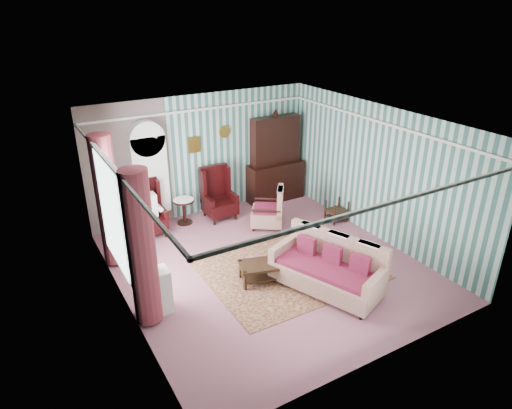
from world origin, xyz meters
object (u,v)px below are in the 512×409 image
round_side_table (184,211)px  floral_armchair (267,207)px  wingback_left (147,209)px  wingback_right (219,194)px  coffee_table (261,272)px  plant_stand (154,293)px  sofa (327,268)px  bookcase (151,181)px  seated_woman (148,211)px  nest_table (337,211)px  dresser_hutch (276,157)px

round_side_table → floral_armchair: 1.96m
wingback_left → wingback_right: (1.75, 0.00, 0.00)m
wingback_left → round_side_table: wingback_left is taller
round_side_table → coffee_table: size_ratio=0.74×
plant_stand → sofa: size_ratio=0.40×
floral_armchair → bookcase: bearing=94.4°
floral_armchair → wingback_left: bearing=104.4°
round_side_table → coffee_table: 3.02m
bookcase → round_side_table: 1.07m
seated_woman → floral_armchair: (2.51, -0.95, -0.10)m
seated_woman → sofa: (2.10, -3.66, -0.14)m
floral_armchair → coffee_table: 2.31m
wingback_left → round_side_table: size_ratio=2.08×
seated_woman → nest_table: bearing=-20.8°
nest_table → plant_stand: (-4.87, -1.20, 0.13)m
wingback_right → sofa: bearing=-84.5°
coffee_table → dresser_hutch: bearing=53.9°
bookcase → round_side_table: (0.65, -0.24, -0.82)m
sofa → coffee_table: size_ratio=2.48×
round_side_table → coffee_table: (0.33, -3.00, -0.11)m
floral_armchair → coffee_table: bearing=-178.9°
plant_stand → floral_armchair: (3.31, 1.80, 0.09)m
seated_woman → coffee_table: size_ratio=1.46×
bookcase → sofa: 4.50m
bookcase → coffee_table: (0.98, -3.24, -0.93)m
bookcase → dresser_hutch: bearing=-2.1°
wingback_left → plant_stand: 2.87m
dresser_hutch → nest_table: size_ratio=4.37×
wingback_right → plant_stand: bearing=-132.8°
bookcase → wingback_left: bearing=-122.7°
bookcase → nest_table: bearing=-26.9°
bookcase → dresser_hutch: dresser_hutch is taller
wingback_right → floral_armchair: (0.76, -0.95, -0.13)m
seated_woman → floral_armchair: seated_woman is taller
wingback_right → seated_woman: (-1.75, 0.00, -0.04)m
round_side_table → floral_armchair: floral_armchair is taller
seated_woman → round_side_table: seated_woman is taller
round_side_table → nest_table: bearing=-28.2°
sofa → coffee_table: (-0.87, 0.81, -0.26)m
coffee_table → round_side_table: bearing=96.2°
wingback_left → nest_table: 4.37m
sofa → floral_armchair: floral_armchair is taller
wingback_left → sofa: bearing=-60.1°
wingback_left → sofa: size_ratio=0.62×
bookcase → floral_armchair: bookcase is taller
dresser_hutch → sofa: bearing=-109.6°
plant_stand → wingback_left: bearing=73.8°
nest_table → floral_armchair: (-1.56, 0.60, 0.22)m
wingback_right → seated_woman: wingback_right is taller
dresser_hutch → plant_stand: size_ratio=2.95×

